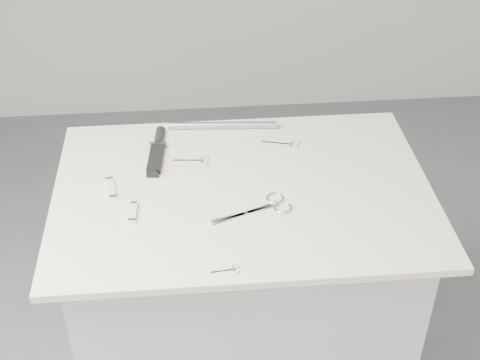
{
  "coord_description": "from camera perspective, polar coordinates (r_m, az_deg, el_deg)",
  "views": [
    {
      "loc": [
        -0.13,
        -1.4,
        1.99
      ],
      "look_at": [
        -0.0,
        0.04,
        0.92
      ],
      "focal_mm": 50.0,
      "sensor_mm": 36.0,
      "label": 1
    }
  ],
  "objects": [
    {
      "name": "plinth",
      "position": [
        2.09,
        0.21,
        -11.05
      ],
      "size": [
        0.9,
        0.6,
        0.9
      ],
      "primitive_type": "cube",
      "color": "#B6B6B3",
      "rests_on": "ground"
    },
    {
      "name": "tiny_scissors",
      "position": [
        1.53,
        -0.93,
        -7.7
      ],
      "size": [
        0.07,
        0.03,
        0.0
      ],
      "rotation": [
        0.0,
        0.0,
        0.12
      ],
      "color": "silver",
      "rests_on": "display_board"
    },
    {
      "name": "pocket_knife_b",
      "position": [
        1.7,
        -9.12,
        -2.76
      ],
      "size": [
        0.02,
        0.08,
        0.01
      ],
      "rotation": [
        0.0,
        0.0,
        1.53
      ],
      "color": "silver",
      "rests_on": "display_board"
    },
    {
      "name": "embroidery_scissors_b",
      "position": [
        1.95,
        4.07,
        3.08
      ],
      "size": [
        0.11,
        0.06,
        0.0
      ],
      "rotation": [
        0.0,
        0.0,
        -0.26
      ],
      "color": "silver",
      "rests_on": "display_board"
    },
    {
      "name": "embroidery_scissors_a",
      "position": [
        1.88,
        -3.66,
        1.68
      ],
      "size": [
        0.1,
        0.04,
        0.0
      ],
      "rotation": [
        0.0,
        0.0,
        -0.09
      ],
      "color": "silver",
      "rests_on": "display_board"
    },
    {
      "name": "pocket_knife_a",
      "position": [
        1.79,
        -10.94,
        -0.71
      ],
      "size": [
        0.04,
        0.09,
        0.01
      ],
      "rotation": [
        0.0,
        0.0,
        1.76
      ],
      "color": "silver",
      "rests_on": "display_board"
    },
    {
      "name": "display_board",
      "position": [
        1.78,
        0.24,
        -0.98
      ],
      "size": [
        1.0,
        0.7,
        0.02
      ],
      "primitive_type": "cube",
      "color": "beige",
      "rests_on": "plinth"
    },
    {
      "name": "metal_rail",
      "position": [
        2.01,
        -1.46,
        4.69
      ],
      "size": [
        0.33,
        0.04,
        0.02
      ],
      "primitive_type": "cylinder",
      "rotation": [
        0.0,
        1.57,
        -0.07
      ],
      "color": "#95979D",
      "rests_on": "display_board"
    },
    {
      "name": "sheathed_knife",
      "position": [
        1.92,
        -7.06,
        2.67
      ],
      "size": [
        0.06,
        0.22,
        0.03
      ],
      "rotation": [
        0.0,
        0.0,
        1.48
      ],
      "color": "black",
      "rests_on": "display_board"
    },
    {
      "name": "large_shears",
      "position": [
        1.71,
        2.33,
        -2.28
      ],
      "size": [
        0.21,
        0.12,
        0.01
      ],
      "rotation": [
        0.0,
        0.0,
        0.35
      ],
      "color": "silver",
      "rests_on": "display_board"
    }
  ]
}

